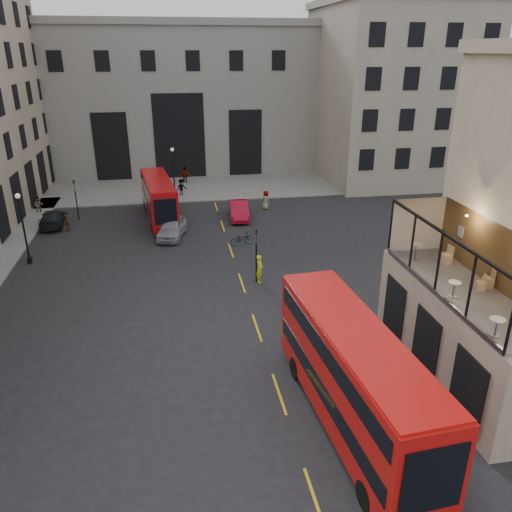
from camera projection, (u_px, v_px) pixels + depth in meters
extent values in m
plane|color=black|center=(321.00, 389.00, 23.26)|extent=(140.00, 140.00, 0.00)
cube|color=black|center=(426.00, 343.00, 23.27)|extent=(0.08, 9.20, 3.00)
cube|color=brown|center=(500.00, 258.00, 22.19)|extent=(0.04, 10.00, 2.90)
cube|color=beige|center=(417.00, 224.00, 26.51)|extent=(3.00, 0.04, 2.90)
cube|color=black|center=(476.00, 230.00, 21.40)|extent=(3.00, 10.00, 0.04)
cube|color=slate|center=(434.00, 291.00, 22.24)|extent=(0.12, 10.00, 0.18)
cube|color=black|center=(443.00, 233.00, 21.19)|extent=(0.12, 10.00, 0.10)
cube|color=beige|center=(461.00, 232.00, 25.04)|extent=(0.04, 0.45, 0.55)
cylinder|color=#FFD899|center=(467.00, 216.00, 23.37)|extent=(0.12, 0.12, 0.05)
cube|color=#C2AE91|center=(457.00, 335.00, 23.41)|extent=(3.00, 11.00, 4.50)
cube|color=slate|center=(465.00, 291.00, 22.53)|extent=(3.00, 10.00, 0.10)
cube|color=gray|center=(176.00, 98.00, 62.73)|extent=(34.00, 10.00, 18.00)
cube|color=gray|center=(172.00, 23.00, 59.44)|extent=(35.00, 10.60, 0.80)
cube|color=black|center=(179.00, 137.00, 59.67)|extent=(6.00, 0.12, 10.00)
cube|color=black|center=(112.00, 147.00, 58.80)|extent=(4.00, 0.12, 8.00)
cube|color=black|center=(246.00, 143.00, 61.31)|extent=(4.00, 0.12, 8.00)
cube|color=#A89B88|center=(391.00, 92.00, 58.98)|extent=(16.00, 18.00, 20.00)
cube|color=#A89B88|center=(400.00, 2.00, 55.31)|extent=(16.60, 18.60, 0.80)
cube|color=slate|center=(174.00, 188.00, 56.89)|extent=(40.00, 12.00, 0.12)
cylinder|color=black|center=(256.00, 263.00, 33.49)|extent=(0.10, 0.10, 2.80)
imported|color=black|center=(256.00, 236.00, 32.76)|extent=(0.16, 0.20, 1.00)
cylinder|color=black|center=(77.00, 205.00, 45.86)|extent=(0.10, 0.10, 2.80)
imported|color=black|center=(74.00, 185.00, 45.14)|extent=(0.16, 0.20, 1.00)
cylinder|color=black|center=(24.00, 231.00, 36.02)|extent=(0.14, 0.14, 5.00)
cylinder|color=black|center=(30.00, 260.00, 36.88)|extent=(0.36, 0.36, 0.50)
sphere|color=silver|center=(18.00, 196.00, 35.01)|extent=(0.36, 0.36, 0.36)
cylinder|color=black|center=(174.00, 175.00, 52.31)|extent=(0.14, 0.14, 5.00)
cylinder|color=black|center=(175.00, 196.00, 53.18)|extent=(0.36, 0.36, 0.50)
sphere|color=silver|center=(172.00, 150.00, 51.30)|extent=(0.36, 0.36, 0.36)
cube|color=red|center=(353.00, 375.00, 20.19)|extent=(3.43, 11.59, 4.05)
cube|color=black|center=(352.00, 387.00, 20.41)|extent=(3.43, 10.97, 0.83)
cube|color=black|center=(356.00, 349.00, 19.72)|extent=(3.43, 10.97, 0.83)
cube|color=red|center=(357.00, 332.00, 19.41)|extent=(3.31, 11.35, 0.12)
cylinder|color=black|center=(296.00, 368.00, 23.94)|extent=(0.37, 1.06, 1.04)
cylinder|color=black|center=(341.00, 361.00, 24.47)|extent=(0.37, 1.06, 1.04)
cylinder|color=black|center=(366.00, 495.00, 17.08)|extent=(0.37, 1.06, 1.04)
cylinder|color=black|center=(427.00, 482.00, 17.61)|extent=(0.37, 1.06, 1.04)
cube|color=#AF0C0F|center=(159.00, 199.00, 45.42)|extent=(3.43, 10.07, 3.50)
cube|color=black|center=(159.00, 204.00, 45.61)|extent=(3.40, 9.54, 0.72)
cube|color=black|center=(158.00, 187.00, 45.01)|extent=(3.40, 9.54, 0.72)
cube|color=#AF0C0F|center=(157.00, 179.00, 44.74)|extent=(3.31, 9.86, 0.11)
cylinder|color=black|center=(146.00, 207.00, 48.58)|extent=(0.36, 0.92, 0.90)
cylinder|color=black|center=(167.00, 206.00, 49.11)|extent=(0.36, 0.92, 0.90)
cylinder|color=black|center=(153.00, 229.00, 42.73)|extent=(0.36, 0.92, 0.90)
cylinder|color=black|center=(176.00, 227.00, 43.26)|extent=(0.36, 0.92, 0.90)
imported|color=#95969C|center=(172.00, 228.00, 41.89)|extent=(2.96, 5.07, 1.62)
imported|color=#AE0A24|center=(239.00, 210.00, 46.57)|extent=(2.05, 4.93, 1.59)
imported|color=black|center=(52.00, 218.00, 44.62)|extent=(2.29, 4.92, 1.39)
imported|color=gray|center=(241.00, 239.00, 40.29)|extent=(2.07, 1.25, 1.03)
imported|color=#E7F419|center=(260.00, 269.00, 33.65)|extent=(0.66, 0.82, 1.95)
imported|color=gray|center=(39.00, 205.00, 47.80)|extent=(0.97, 0.85, 1.70)
imported|color=gray|center=(182.00, 188.00, 53.65)|extent=(1.37, 1.21, 1.84)
imported|color=gray|center=(185.00, 175.00, 58.56)|extent=(1.18, 0.55, 1.97)
imported|color=gray|center=(266.00, 200.00, 49.21)|extent=(1.03, 1.08, 1.86)
imported|color=gray|center=(67.00, 222.00, 43.25)|extent=(0.61, 0.72, 1.68)
cylinder|color=silver|center=(498.00, 319.00, 18.68)|extent=(0.58, 0.58, 0.04)
cylinder|color=slate|center=(496.00, 327.00, 18.81)|extent=(0.08, 0.08, 0.67)
cylinder|color=slate|center=(494.00, 335.00, 18.94)|extent=(0.42, 0.42, 0.03)
cylinder|color=silver|center=(455.00, 282.00, 21.69)|extent=(0.56, 0.56, 0.04)
cylinder|color=slate|center=(454.00, 289.00, 21.82)|extent=(0.07, 0.07, 0.65)
cylinder|color=slate|center=(453.00, 296.00, 21.95)|extent=(0.41, 0.41, 0.03)
cylinder|color=beige|center=(416.00, 244.00, 25.56)|extent=(0.68, 0.68, 0.05)
cylinder|color=slate|center=(415.00, 251.00, 25.72)|extent=(0.09, 0.09, 0.80)
cylinder|color=slate|center=(415.00, 259.00, 25.88)|extent=(0.50, 0.50, 0.03)
cube|color=tan|center=(487.00, 283.00, 22.70)|extent=(0.52, 0.52, 0.46)
cube|color=tan|center=(494.00, 274.00, 22.53)|extent=(0.13, 0.43, 0.41)
cube|color=tan|center=(480.00, 286.00, 22.48)|extent=(0.43, 0.43, 0.40)
cube|color=tan|center=(485.00, 278.00, 22.33)|extent=(0.10, 0.37, 0.35)
cube|color=tan|center=(446.00, 259.00, 25.21)|extent=(0.54, 0.54, 0.51)
cube|color=tan|center=(451.00, 250.00, 25.08)|extent=(0.11, 0.48, 0.45)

